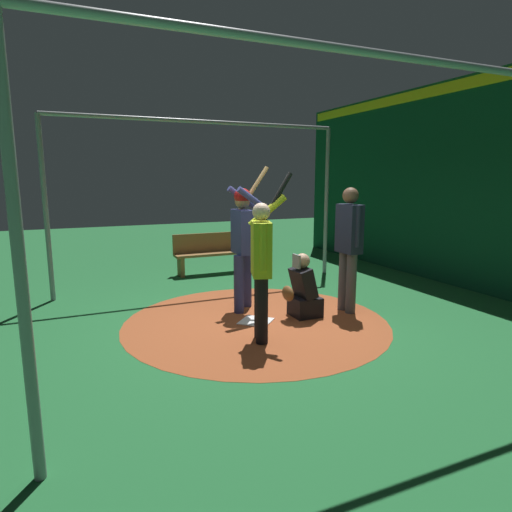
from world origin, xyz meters
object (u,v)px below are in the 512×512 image
bench (216,252)px  home_plate (256,321)px  catcher (303,292)px  umpire (349,242)px  visitor (262,262)px  batter (243,236)px

bench → home_plate: bearing=81.0°
catcher → umpire: 1.02m
home_plate → visitor: (0.21, 0.66, 0.99)m
visitor → bench: bearing=-82.3°
catcher → umpire: bearing=176.2°
batter → catcher: (-0.66, 0.67, -0.77)m
umpire → home_plate: bearing=-3.4°
visitor → home_plate: bearing=-89.7°
home_plate → catcher: size_ratio=0.45×
batter → bench: batter is taller
umpire → catcher: bearing=-3.8°
batter → visitor: (0.28, 1.29, -0.14)m
catcher → visitor: bearing=33.3°
batter → umpire: bearing=152.7°
batter → catcher: batter is taller
batter → umpire: batter is taller
visitor → catcher: bearing=-128.5°
home_plate → visitor: 1.21m
home_plate → visitor: size_ratio=0.20×
batter → bench: size_ratio=1.21×
catcher → bench: bearing=-86.5°
catcher → bench: size_ratio=0.52×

